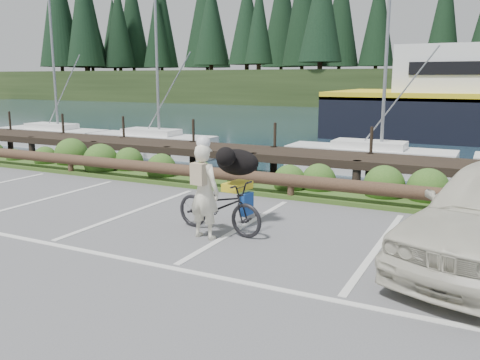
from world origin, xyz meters
name	(u,v)px	position (x,y,z in m)	size (l,w,h in m)	color
ground	(185,260)	(0.00, 0.00, 0.00)	(72.00, 72.00, 0.00)	#57575A
harbor_backdrop	(471,97)	(0.40, 78.42, 0.00)	(170.00, 160.00, 30.00)	#172A37
vegetation_strip	(301,191)	(0.00, 5.30, 0.05)	(34.00, 1.60, 0.10)	#3D5B21
log_rail	(291,199)	(0.00, 4.60, 0.00)	(32.00, 0.30, 0.60)	#443021
bicycle	(219,206)	(-0.25, 1.56, 0.49)	(0.65, 1.87, 0.98)	black
cyclist	(204,192)	(-0.31, 1.12, 0.85)	(0.62, 0.41, 1.71)	beige
dog	(237,162)	(-0.17, 2.15, 1.24)	(0.88, 0.43, 0.51)	black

